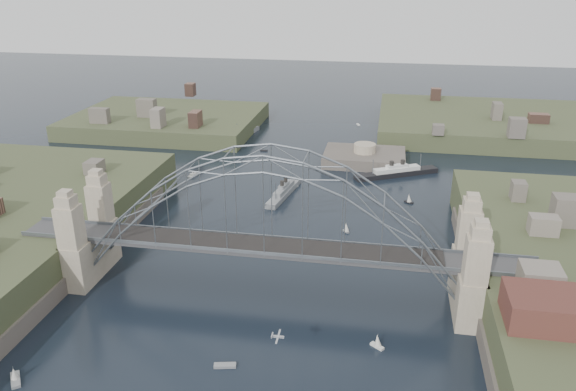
# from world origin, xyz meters

# --- Properties ---
(ground) EXTENTS (500.00, 500.00, 0.00)m
(ground) POSITION_xyz_m (0.00, 0.00, 0.00)
(ground) COLOR black
(ground) RESTS_ON ground
(bridge) EXTENTS (84.00, 13.80, 24.60)m
(bridge) POSITION_xyz_m (0.00, 0.00, 12.32)
(bridge) COLOR #434345
(bridge) RESTS_ON ground
(headland_nw) EXTENTS (60.00, 45.00, 9.00)m
(headland_nw) POSITION_xyz_m (-55.00, 95.00, 0.50)
(headland_nw) COLOR #3F472A
(headland_nw) RESTS_ON ground
(headland_ne) EXTENTS (70.00, 55.00, 9.50)m
(headland_ne) POSITION_xyz_m (50.00, 110.00, 0.75)
(headland_ne) COLOR #3F472A
(headland_ne) RESTS_ON ground
(fort_island) EXTENTS (22.00, 16.00, 9.40)m
(fort_island) POSITION_xyz_m (12.00, 70.00, -0.34)
(fort_island) COLOR #544C44
(fort_island) RESTS_ON ground
(naval_cruiser_near) EXTENTS (5.37, 18.51, 5.51)m
(naval_cruiser_near) POSITION_xyz_m (-5.38, 42.36, 0.85)
(naval_cruiser_near) COLOR gray
(naval_cruiser_near) RESTS_ON ground
(naval_cruiser_far) EXTENTS (5.89, 17.31, 5.80)m
(naval_cruiser_far) POSITION_xyz_m (-27.05, 89.98, 0.90)
(naval_cruiser_far) COLOR gray
(naval_cruiser_far) RESTS_ON ground
(ocean_liner) EXTENTS (21.57, 13.83, 5.63)m
(ocean_liner) POSITION_xyz_m (20.79, 60.87, 0.87)
(ocean_liner) COLOR black
(ocean_liner) RESTS_ON ground
(aeroplane) EXTENTS (1.62, 3.08, 0.45)m
(aeroplane) POSITION_xyz_m (5.55, -20.93, 6.45)
(aeroplane) COLOR #B1B4B8
(small_boat_a) EXTENTS (2.54, 2.13, 0.45)m
(small_boat_a) POSITION_xyz_m (-17.71, 18.51, 0.15)
(small_boat_a) COLOR silver
(small_boat_a) RESTS_ON ground
(small_boat_b) EXTENTS (1.57, 1.59, 2.38)m
(small_boat_b) POSITION_xyz_m (10.80, 24.78, 1.03)
(small_boat_b) COLOR silver
(small_boat_b) RESTS_ON ground
(small_boat_c) EXTENTS (3.14, 1.60, 0.45)m
(small_boat_c) POSITION_xyz_m (-1.81, -20.10, 0.15)
(small_boat_c) COLOR silver
(small_boat_c) RESTS_ON ground
(small_boat_d) EXTENTS (2.19, 1.65, 2.38)m
(small_boat_d) POSITION_xyz_m (23.65, 42.92, 0.92)
(small_boat_d) COLOR silver
(small_boat_d) RESTS_ON ground
(small_boat_e) EXTENTS (2.23, 4.11, 1.43)m
(small_boat_e) POSITION_xyz_m (-30.88, 51.59, 0.28)
(small_boat_e) COLOR silver
(small_boat_e) RESTS_ON ground
(small_boat_f) EXTENTS (1.07, 1.50, 0.45)m
(small_boat_f) POSITION_xyz_m (-3.45, 49.07, 0.15)
(small_boat_f) COLOR silver
(small_boat_f) RESTS_ON ground
(small_boat_h) EXTENTS (2.19, 0.82, 0.45)m
(small_boat_h) POSITION_xyz_m (-17.56, 75.51, 0.15)
(small_boat_h) COLOR silver
(small_boat_h) RESTS_ON ground
(small_boat_i) EXTENTS (2.49, 1.93, 0.45)m
(small_boat_i) POSITION_xyz_m (35.90, 13.77, 0.15)
(small_boat_i) COLOR silver
(small_boat_i) RESTS_ON ground
(small_boat_j) EXTENTS (2.93, 3.37, 2.38)m
(small_boat_j) POSITION_xyz_m (-27.94, -27.73, 0.69)
(small_boat_j) COLOR silver
(small_boat_j) RESTS_ON ground
(small_boat_k) EXTENTS (1.43, 2.26, 0.45)m
(small_boat_k) POSITION_xyz_m (7.84, 109.98, 0.15)
(small_boat_k) COLOR silver
(small_boat_k) RESTS_ON ground
(small_boat_l) EXTENTS (2.42, 2.29, 1.43)m
(small_boat_l) POSITION_xyz_m (-42.14, 27.20, 0.28)
(small_boat_l) COLOR silver
(small_boat_l) RESTS_ON ground
(small_boat_m) EXTENTS (2.09, 1.81, 2.38)m
(small_boat_m) POSITION_xyz_m (18.32, -12.20, 0.92)
(small_boat_m) COLOR silver
(small_boat_m) RESTS_ON ground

